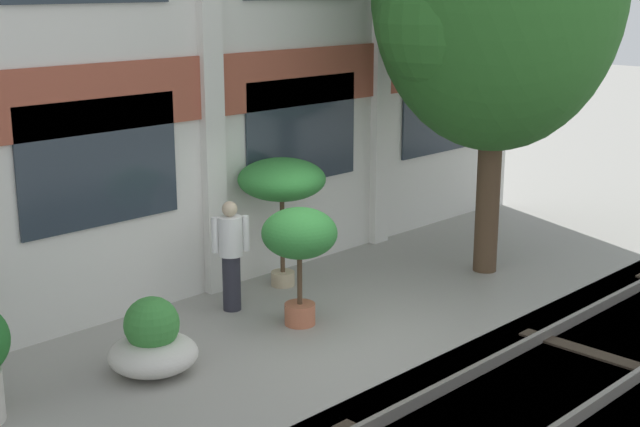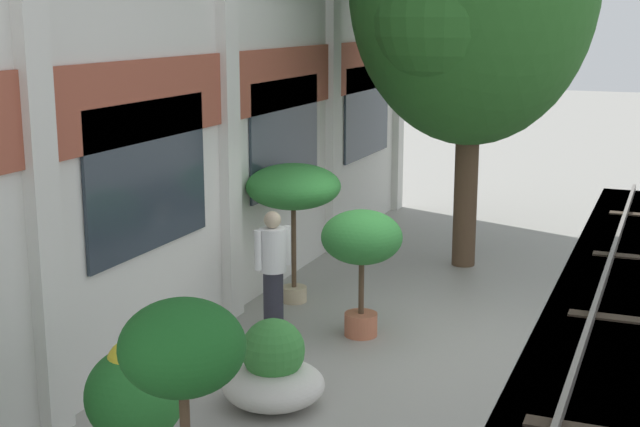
{
  "view_description": "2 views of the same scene",
  "coord_description": "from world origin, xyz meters",
  "px_view_note": "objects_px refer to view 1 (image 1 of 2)",
  "views": [
    {
      "loc": [
        -8.04,
        -7.66,
        4.57
      ],
      "look_at": [
        1.07,
        1.33,
        1.23
      ],
      "focal_mm": 50.0,
      "sensor_mm": 36.0,
      "label": 1
    },
    {
      "loc": [
        -10.29,
        -3.0,
        4.03
      ],
      "look_at": [
        0.19,
        1.26,
        1.5
      ],
      "focal_mm": 50.0,
      "sensor_mm": 36.0,
      "label": 2
    }
  ],
  "objects_px": {
    "potted_plant_low_pan": "(299,239)",
    "potted_plant_tall_urn": "(282,182)",
    "potted_plant_wide_bowl": "(153,343)",
    "resident_by_doorway": "(231,252)"
  },
  "relations": [
    {
      "from": "potted_plant_low_pan",
      "to": "potted_plant_tall_urn",
      "type": "bearing_deg",
      "value": 55.1
    },
    {
      "from": "potted_plant_low_pan",
      "to": "potted_plant_tall_urn",
      "type": "distance_m",
      "value": 1.7
    },
    {
      "from": "potted_plant_wide_bowl",
      "to": "resident_by_doorway",
      "type": "xyz_separation_m",
      "value": [
        2.02,
        0.95,
        0.49
      ]
    },
    {
      "from": "potted_plant_tall_urn",
      "to": "potted_plant_low_pan",
      "type": "bearing_deg",
      "value": -124.9
    },
    {
      "from": "potted_plant_wide_bowl",
      "to": "resident_by_doorway",
      "type": "distance_m",
      "value": 2.29
    },
    {
      "from": "potted_plant_wide_bowl",
      "to": "potted_plant_tall_urn",
      "type": "height_order",
      "value": "potted_plant_tall_urn"
    },
    {
      "from": "potted_plant_low_pan",
      "to": "resident_by_doorway",
      "type": "bearing_deg",
      "value": 104.82
    },
    {
      "from": "potted_plant_tall_urn",
      "to": "resident_by_doorway",
      "type": "relative_size",
      "value": 1.25
    },
    {
      "from": "resident_by_doorway",
      "to": "potted_plant_low_pan",
      "type": "bearing_deg",
      "value": 47.83
    },
    {
      "from": "resident_by_doorway",
      "to": "potted_plant_tall_urn",
      "type": "bearing_deg",
      "value": 134.64
    }
  ]
}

